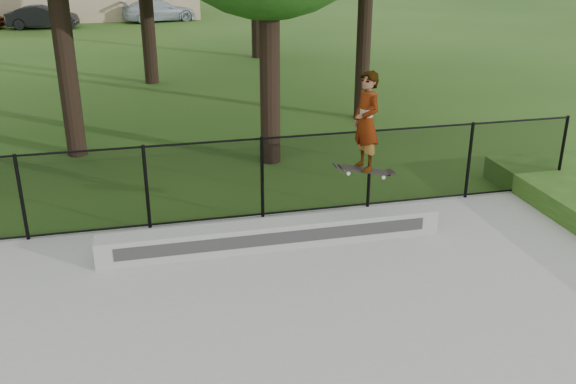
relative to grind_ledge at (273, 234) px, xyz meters
name	(u,v)px	position (x,y,z in m)	size (l,w,h in m)	color
grind_ledge	(273,234)	(0.00, 0.00, 0.00)	(5.60, 0.40, 0.42)	#9D9D98
car_b	(42,17)	(-6.63, 28.48, 0.33)	(1.28, 3.32, 1.21)	black
car_c	(159,10)	(-0.34, 30.18, 0.35)	(1.73, 3.92, 1.24)	#A8B5BF
skater_airborne	(366,124)	(1.50, -0.02, 1.77)	(0.83, 0.64, 1.75)	black
chainlink_fence	(147,187)	(-1.94, 1.20, 0.54)	(16.06, 0.06, 1.50)	black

